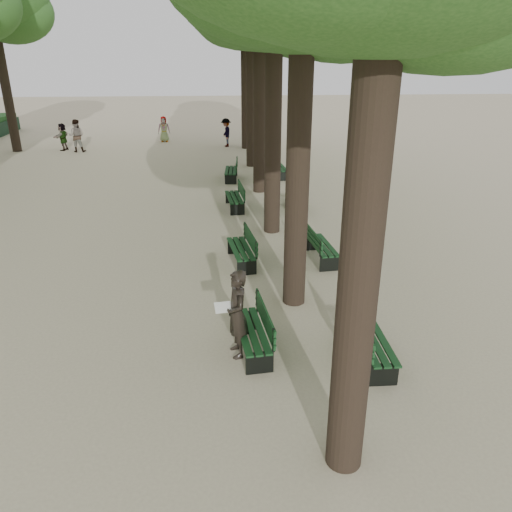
{
  "coord_description": "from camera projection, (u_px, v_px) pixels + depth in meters",
  "views": [
    {
      "loc": [
        -0.19,
        -7.48,
        5.57
      ],
      "look_at": [
        0.6,
        3.0,
        1.2
      ],
      "focal_mm": 35.0,
      "sensor_mm": 36.0,
      "label": 1
    }
  ],
  "objects": [
    {
      "name": "pedestrian_e",
      "position": [
        63.0,
        137.0,
        29.38
      ],
      "size": [
        0.65,
        1.48,
        1.56
      ],
      "primitive_type": "imported",
      "rotation": [
        0.0,
        0.0,
        4.47
      ],
      "color": "#262628",
      "rests_on": "ground"
    },
    {
      "name": "man_with_map",
      "position": [
        237.0,
        314.0,
        9.51
      ],
      "size": [
        0.68,
        0.77,
        1.78
      ],
      "color": "black",
      "rests_on": "ground"
    },
    {
      "name": "bench_right_3",
      "position": [
        279.0,
        171.0,
        23.38
      ],
      "size": [
        0.71,
        1.84,
        0.92
      ],
      "color": "black",
      "rests_on": "ground"
    },
    {
      "name": "tree_central_4",
      "position": [
        251.0,
        0.0,
        22.77
      ],
      "size": [
        6.0,
        6.0,
        9.95
      ],
      "color": "#33261C",
      "rests_on": "ground"
    },
    {
      "name": "bench_left_3",
      "position": [
        231.0,
        174.0,
        22.81
      ],
      "size": [
        0.68,
        1.83,
        0.92
      ],
      "color": "black",
      "rests_on": "ground"
    },
    {
      "name": "bench_left_1",
      "position": [
        241.0,
        254.0,
        13.9
      ],
      "size": [
        0.81,
        1.86,
        0.92
      ],
      "color": "black",
      "rests_on": "ground"
    },
    {
      "name": "ground",
      "position": [
        235.0,
        381.0,
        9.04
      ],
      "size": [
        120.0,
        120.0,
        0.0
      ],
      "primitive_type": "plane",
      "color": "#B9AD8C",
      "rests_on": "ground"
    },
    {
      "name": "pedestrian_a",
      "position": [
        76.0,
        136.0,
        28.84
      ],
      "size": [
        0.9,
        0.38,
        1.85
      ],
      "primitive_type": "imported",
      "rotation": [
        0.0,
        0.0,
        3.13
      ],
      "color": "#262628",
      "rests_on": "ground"
    },
    {
      "name": "bench_left_0",
      "position": [
        252.0,
        338.0,
        9.87
      ],
      "size": [
        0.76,
        1.85,
        0.92
      ],
      "color": "black",
      "rests_on": "ground"
    },
    {
      "name": "bench_left_2",
      "position": [
        235.0,
        202.0,
        18.69
      ],
      "size": [
        0.73,
        1.84,
        0.92
      ],
      "color": "black",
      "rests_on": "ground"
    },
    {
      "name": "tree_central_5",
      "position": [
        245.0,
        8.0,
        27.38
      ],
      "size": [
        6.0,
        6.0,
        9.95
      ],
      "color": "#33261C",
      "rests_on": "ground"
    },
    {
      "name": "bench_right_2",
      "position": [
        295.0,
        202.0,
        18.63
      ],
      "size": [
        0.63,
        1.82,
        0.92
      ],
      "color": "black",
      "rests_on": "ground"
    },
    {
      "name": "pedestrian_b",
      "position": [
        226.0,
        133.0,
        30.43
      ],
      "size": [
        0.5,
        1.13,
        1.69
      ],
      "primitive_type": "imported",
      "rotation": [
        0.0,
        0.0,
        4.86
      ],
      "color": "#262628",
      "rests_on": "ground"
    },
    {
      "name": "pedestrian_d",
      "position": [
        164.0,
        129.0,
        32.09
      ],
      "size": [
        0.8,
        0.36,
        1.6
      ],
      "primitive_type": "imported",
      "rotation": [
        0.0,
        0.0,
        0.05
      ],
      "color": "#262628",
      "rests_on": "ground"
    },
    {
      "name": "bench_right_0",
      "position": [
        372.0,
        348.0,
        9.55
      ],
      "size": [
        0.58,
        1.8,
        0.92
      ],
      "color": "black",
      "rests_on": "ground"
    },
    {
      "name": "bench_right_1",
      "position": [
        321.0,
        251.0,
        14.13
      ],
      "size": [
        0.74,
        1.85,
        0.92
      ],
      "color": "black",
      "rests_on": "ground"
    }
  ]
}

